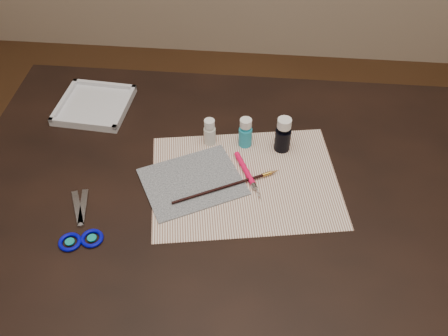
# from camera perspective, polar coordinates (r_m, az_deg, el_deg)

# --- Properties ---
(ground) EXTENTS (3.50, 3.50, 0.02)m
(ground) POSITION_cam_1_polar(r_m,az_deg,el_deg) (1.86, 0.00, -17.74)
(ground) COLOR #422614
(ground) RESTS_ON ground
(table) EXTENTS (1.30, 0.90, 0.75)m
(table) POSITION_cam_1_polar(r_m,az_deg,el_deg) (1.52, 0.00, -11.24)
(table) COLOR black
(table) RESTS_ON ground
(paper) EXTENTS (0.51, 0.42, 0.00)m
(paper) POSITION_cam_1_polar(r_m,az_deg,el_deg) (1.23, 2.43, -1.46)
(paper) COLOR white
(paper) RESTS_ON table
(canvas) EXTENTS (0.29, 0.27, 0.00)m
(canvas) POSITION_cam_1_polar(r_m,az_deg,el_deg) (1.23, -3.63, -1.56)
(canvas) COLOR black
(canvas) RESTS_ON paper
(paint_bottle_white) EXTENTS (0.04, 0.04, 0.08)m
(paint_bottle_white) POSITION_cam_1_polar(r_m,az_deg,el_deg) (1.30, -1.65, 4.17)
(paint_bottle_white) COLOR silver
(paint_bottle_white) RESTS_ON table
(paint_bottle_cyan) EXTENTS (0.05, 0.05, 0.09)m
(paint_bottle_cyan) POSITION_cam_1_polar(r_m,az_deg,el_deg) (1.29, 2.47, 4.08)
(paint_bottle_cyan) COLOR #209AB9
(paint_bottle_cyan) RESTS_ON table
(paint_bottle_navy) EXTENTS (0.04, 0.04, 0.10)m
(paint_bottle_navy) POSITION_cam_1_polar(r_m,az_deg,el_deg) (1.29, 6.77, 3.81)
(paint_bottle_navy) COLOR black
(paint_bottle_navy) RESTS_ON table
(paintbrush) EXTENTS (0.25, 0.14, 0.01)m
(paintbrush) POSITION_cam_1_polar(r_m,az_deg,el_deg) (1.20, 0.39, -2.06)
(paintbrush) COLOR black
(paintbrush) RESTS_ON canvas
(craft_knife) EXTENTS (0.08, 0.16, 0.01)m
(craft_knife) POSITION_cam_1_polar(r_m,az_deg,el_deg) (1.23, 2.84, -0.90)
(craft_knife) COLOR #FA0B4A
(craft_knife) RESTS_ON paper
(scissors) EXTENTS (0.17, 0.22, 0.01)m
(scissors) POSITION_cam_1_polar(r_m,az_deg,el_deg) (1.19, -16.44, -5.65)
(scissors) COLOR silver
(scissors) RESTS_ON table
(palette_tray) EXTENTS (0.21, 0.21, 0.02)m
(palette_tray) POSITION_cam_1_polar(r_m,az_deg,el_deg) (1.48, -14.60, 7.00)
(palette_tray) COLOR silver
(palette_tray) RESTS_ON table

